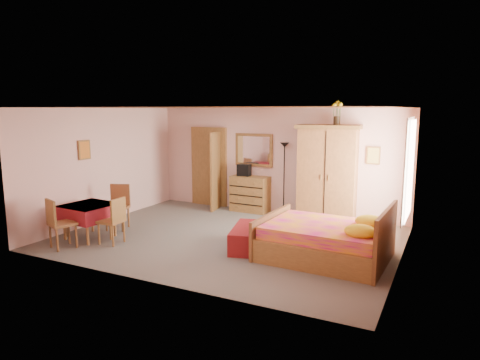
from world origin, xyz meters
The scene contains 23 objects.
floor centered at (0.00, 0.00, 0.00)m, with size 6.50×6.50×0.00m, color slate.
ceiling centered at (0.00, 0.00, 2.60)m, with size 6.50×6.50×0.00m, color brown.
wall_back centered at (0.00, 2.50, 1.30)m, with size 6.50×0.10×2.60m, color beige.
wall_front centered at (0.00, -2.50, 1.30)m, with size 6.50×0.10×2.60m, color beige.
wall_left centered at (-3.25, 0.00, 1.30)m, with size 0.10×5.00×2.60m, color beige.
wall_right centered at (3.25, 0.00, 1.30)m, with size 0.10×5.00×2.60m, color beige.
doorway centered at (-1.90, 2.47, 1.02)m, with size 1.06×0.12×2.15m, color #9E6B35.
window centered at (3.21, 1.20, 1.45)m, with size 0.08×1.40×1.95m, color white.
picture_left centered at (-3.22, -0.60, 1.70)m, with size 0.04×0.32×0.42m, color orange.
picture_back centered at (2.35, 2.47, 1.55)m, with size 0.30×0.04×0.40m, color #D8BF59.
chest_of_drawers centered at (-0.59, 2.28, 0.45)m, with size 0.95×0.48×0.90m, color olive.
wall_mirror centered at (-0.59, 2.49, 1.55)m, with size 1.05×0.06×0.83m, color silver.
stereo centered at (-0.77, 2.29, 1.05)m, with size 0.32×0.23×0.30m, color black.
floor_lamp centered at (0.29, 2.33, 0.89)m, with size 0.23×0.23×1.78m, color black.
wardrobe centered at (1.40, 2.19, 1.11)m, with size 1.42×0.73×2.22m, color #A36737.
sunflower_vase centered at (1.55, 2.26, 2.49)m, with size 0.21×0.21×0.54m, color yellow.
bed centered at (2.04, -0.30, 0.49)m, with size 2.13×1.68×0.99m, color #D6148C.
bench centered at (0.57, -0.40, 0.20)m, with size 0.44×1.20×0.40m, color maroon.
dining_table centered at (-2.51, -1.24, 0.34)m, with size 0.94×0.94×0.69m, color maroon.
chair_south centered at (-2.49, -1.92, 0.47)m, with size 0.43×0.43×0.94m, color brown.
chair_north centered at (-2.47, -0.49, 0.48)m, with size 0.43×0.43×0.96m, color #915B31.
chair_west centered at (-3.21, -1.28, 0.45)m, with size 0.41×0.41×0.90m, color brown.
chair_east centered at (-1.88, -1.31, 0.45)m, with size 0.41×0.41×0.90m, color #A26C37.
Camera 1 is at (3.90, -7.36, 2.56)m, focal length 32.00 mm.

